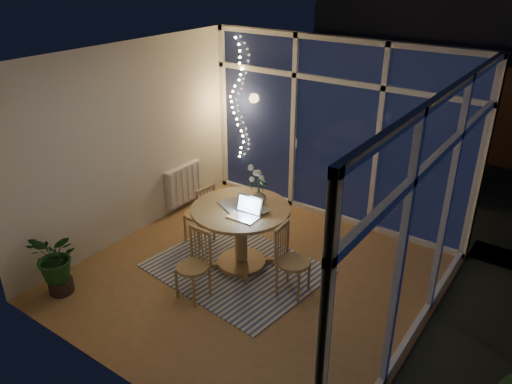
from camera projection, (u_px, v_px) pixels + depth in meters
floor at (253, 277)px, 6.07m from camera, size 4.00×4.00×0.00m
ceiling at (252, 60)px, 4.95m from camera, size 4.00×4.00×0.00m
wall_back at (336, 132)px, 6.98m from camera, size 4.00×0.04×2.60m
wall_front at (109, 262)px, 4.04m from camera, size 4.00×0.04×2.60m
wall_left at (129, 144)px, 6.55m from camera, size 0.04×4.00×2.60m
wall_right at (434, 233)px, 4.47m from camera, size 0.04×4.00×2.60m
window_wall_back at (335, 133)px, 6.95m from camera, size 4.00×0.10×2.60m
window_wall_right at (430, 231)px, 4.49m from camera, size 0.10×4.00×2.60m
radiator at (184, 184)px, 7.57m from camera, size 0.10×0.70×0.58m
fairy_lights at (237, 100)px, 7.65m from camera, size 0.24×0.10×1.85m
garden_patio at (427, 163)px, 9.52m from camera, size 12.00×6.00×0.10m
garden_fence at (417, 104)px, 9.73m from camera, size 11.00×0.08×1.80m
neighbour_roof at (483, 20)px, 11.22m from camera, size 7.00×3.00×2.20m
garden_shrubs at (328, 149)px, 8.79m from camera, size 0.90×0.90×0.90m
rug at (237, 268)px, 6.23m from camera, size 2.15×1.80×0.01m
dining_table at (241, 237)px, 6.13m from camera, size 1.32×1.32×0.82m
chair_left at (199, 213)px, 6.65m from camera, size 0.44×0.44×0.87m
chair_right at (294, 261)px, 5.61m from camera, size 0.43×0.43×0.87m
chair_front at (192, 265)px, 5.55m from camera, size 0.39×0.39×0.84m
laptop at (244, 208)px, 5.68m from camera, size 0.35×0.30×0.25m
flower_vase at (259, 196)px, 6.00m from camera, size 0.22×0.22×0.21m
bowl at (263, 211)px, 5.84m from camera, size 0.17×0.17×0.04m
newspapers at (234, 205)px, 6.00m from camera, size 0.42×0.36×0.01m
phone at (242, 212)px, 5.85m from camera, size 0.10×0.05×0.01m
potted_plant at (57, 264)px, 5.65m from camera, size 0.61×0.55×0.76m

